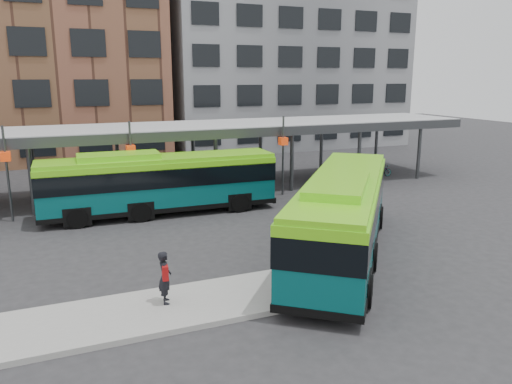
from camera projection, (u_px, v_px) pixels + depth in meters
name	position (u px, v px, depth m)	size (l,w,h in m)	color
ground	(252.00, 261.00, 19.68)	(120.00, 120.00, 0.00)	#28282B
boarding_island	(119.00, 317.00, 14.90)	(14.00, 3.00, 0.18)	gray
canopy	(171.00, 130.00, 30.33)	(40.00, 6.53, 4.80)	#999B9E
building_brick	(0.00, 29.00, 42.18)	(26.00, 14.00, 22.00)	brown
building_grey	(278.00, 47.00, 52.15)	(24.00, 14.00, 20.00)	slate
bus_front	(343.00, 212.00, 19.85)	(10.12, 11.70, 3.53)	#074F51
bus_rear	(159.00, 182.00, 26.05)	(12.15, 3.02, 3.33)	#074F51
pedestrian	(165.00, 277.00, 15.49)	(0.48, 0.68, 1.69)	black
bike_rack	(357.00, 172.00, 35.18)	(5.77, 1.25, 1.05)	slate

